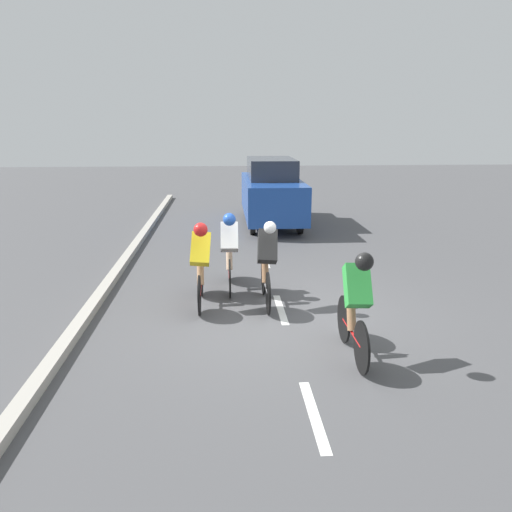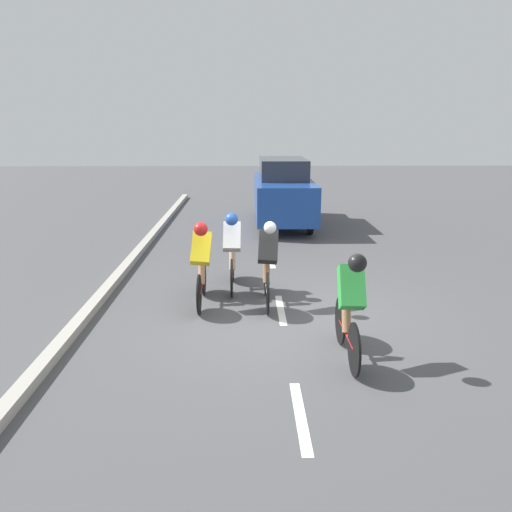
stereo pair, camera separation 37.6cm
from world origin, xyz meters
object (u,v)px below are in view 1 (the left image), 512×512
(cyclist_green, at_px, (356,302))
(support_car, at_px, (272,192))
(cyclist_yellow, at_px, (201,262))
(cyclist_white, at_px, (229,249))
(cyclist_black, at_px, (267,261))

(cyclist_green, xyz_separation_m, support_car, (0.21, -9.30, 0.21))
(cyclist_green, bearing_deg, support_car, -88.69)
(cyclist_yellow, height_order, support_car, support_car)
(cyclist_white, bearing_deg, cyclist_black, 126.92)
(cyclist_black, relative_size, cyclist_white, 1.04)
(cyclist_yellow, distance_m, support_car, 7.43)
(cyclist_black, xyz_separation_m, support_car, (-0.78, -7.16, 0.24))
(cyclist_white, distance_m, cyclist_green, 3.39)
(cyclist_white, bearing_deg, support_car, -102.51)
(support_car, bearing_deg, cyclist_white, 77.49)
(cyclist_yellow, xyz_separation_m, cyclist_green, (-2.12, 2.12, 0.01))
(cyclist_white, height_order, cyclist_green, cyclist_green)
(support_car, bearing_deg, cyclist_yellow, 75.14)
(cyclist_white, xyz_separation_m, support_car, (-1.40, -6.33, 0.23))
(cyclist_yellow, relative_size, cyclist_black, 0.96)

